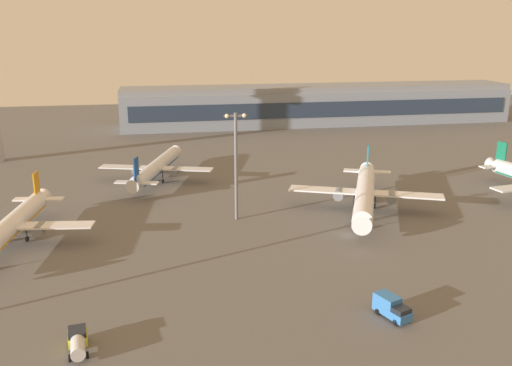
# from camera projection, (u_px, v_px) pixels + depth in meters

# --- Properties ---
(ground_plane) EXTENTS (416.00, 416.00, 0.00)m
(ground_plane) POSITION_uv_depth(u_px,v_px,m) (350.00, 235.00, 108.57)
(ground_plane) COLOR #605E5B
(terminal_building) EXTENTS (165.35, 22.40, 16.40)m
(terminal_building) POSITION_uv_depth(u_px,v_px,m) (319.00, 105.00, 233.25)
(terminal_building) COLOR gray
(terminal_building) RESTS_ON ground
(airplane_mid_apron) EXTENTS (30.82, 39.48, 10.13)m
(airplane_mid_apron) POSITION_uv_depth(u_px,v_px,m) (10.00, 226.00, 102.51)
(airplane_mid_apron) COLOR white
(airplane_mid_apron) RESTS_ON ground
(airplane_terminal_side) EXTENTS (32.94, 41.74, 11.25)m
(airplane_terminal_side) POSITION_uv_depth(u_px,v_px,m) (365.00, 193.00, 122.16)
(airplane_terminal_side) COLOR white
(airplane_terminal_side) RESTS_ON ground
(airplane_far_stand) EXTENTS (30.28, 38.51, 10.11)m
(airplane_far_stand) POSITION_uv_depth(u_px,v_px,m) (157.00, 167.00, 146.17)
(airplane_far_stand) COLOR silver
(airplane_far_stand) RESTS_ON ground
(catering_truck) EXTENTS (4.21, 6.12, 3.05)m
(catering_truck) POSITION_uv_depth(u_px,v_px,m) (391.00, 307.00, 77.44)
(catering_truck) COLOR #3372BF
(catering_truck) RESTS_ON ground
(fuel_truck) EXTENTS (3.11, 6.53, 2.35)m
(fuel_truck) POSITION_uv_depth(u_px,v_px,m) (78.00, 342.00, 69.34)
(fuel_truck) COLOR yellow
(fuel_truck) RESTS_ON ground
(apron_light_central) EXTENTS (4.80, 0.90, 22.96)m
(apron_light_central) POSITION_uv_depth(u_px,v_px,m) (236.00, 159.00, 114.27)
(apron_light_central) COLOR slate
(apron_light_central) RESTS_ON ground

